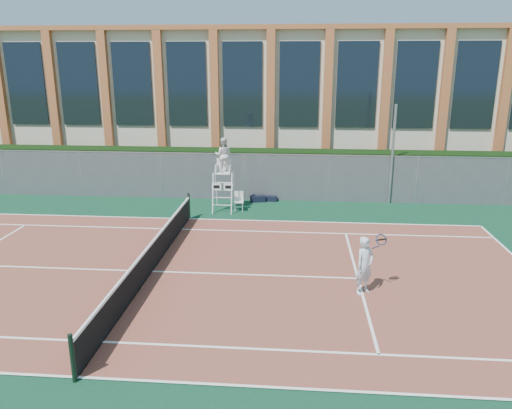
# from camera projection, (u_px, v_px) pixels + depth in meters

# --- Properties ---
(ground) EXTENTS (120.00, 120.00, 0.00)m
(ground) POSITION_uv_depth(u_px,v_px,m) (152.00, 272.00, 15.66)
(ground) COLOR #233814
(apron) EXTENTS (36.00, 20.00, 0.01)m
(apron) POSITION_uv_depth(u_px,v_px,m) (160.00, 260.00, 16.62)
(apron) COLOR #0C3725
(apron) RESTS_ON ground
(tennis_court) EXTENTS (23.77, 10.97, 0.02)m
(tennis_court) POSITION_uv_depth(u_px,v_px,m) (152.00, 272.00, 15.66)
(tennis_court) COLOR brown
(tennis_court) RESTS_ON apron
(tennis_net) EXTENTS (0.10, 11.30, 1.10)m
(tennis_net) POSITION_uv_depth(u_px,v_px,m) (151.00, 256.00, 15.51)
(tennis_net) COLOR black
(tennis_net) RESTS_ON ground
(fence) EXTENTS (40.00, 0.06, 2.20)m
(fence) POSITION_uv_depth(u_px,v_px,m) (203.00, 176.00, 23.79)
(fence) COLOR #595E60
(fence) RESTS_ON ground
(hedge) EXTENTS (40.00, 1.40, 2.20)m
(hedge) POSITION_uv_depth(u_px,v_px,m) (207.00, 171.00, 24.94)
(hedge) COLOR black
(hedge) RESTS_ON ground
(building) EXTENTS (45.00, 10.60, 8.22)m
(building) POSITION_uv_depth(u_px,v_px,m) (228.00, 98.00, 31.72)
(building) COLOR beige
(building) RESTS_ON ground
(steel_pole) EXTENTS (0.12, 0.12, 4.57)m
(steel_pole) POSITION_uv_depth(u_px,v_px,m) (392.00, 155.00, 22.67)
(steel_pole) COLOR #9EA0A5
(steel_pole) RESTS_ON ground
(umpire_chair) EXTENTS (0.91, 1.41, 3.28)m
(umpire_chair) POSITION_uv_depth(u_px,v_px,m) (223.00, 157.00, 21.65)
(umpire_chair) COLOR white
(umpire_chair) RESTS_ON ground
(plastic_chair) EXTENTS (0.43, 0.44, 0.86)m
(plastic_chair) POSITION_uv_depth(u_px,v_px,m) (239.00, 199.00, 22.04)
(plastic_chair) COLOR silver
(plastic_chair) RESTS_ON apron
(sports_bag_near) EXTENTS (0.75, 0.44, 0.30)m
(sports_bag_near) POSITION_uv_depth(u_px,v_px,m) (258.00, 199.00, 23.48)
(sports_bag_near) COLOR black
(sports_bag_near) RESTS_ON apron
(sports_bag_far) EXTENTS (0.63, 0.30, 0.25)m
(sports_bag_far) POSITION_uv_depth(u_px,v_px,m) (270.00, 199.00, 23.61)
(sports_bag_far) COLOR black
(sports_bag_far) RESTS_ON apron
(tennis_player) EXTENTS (1.00, 0.78, 1.69)m
(tennis_player) POSITION_uv_depth(u_px,v_px,m) (365.00, 265.00, 13.98)
(tennis_player) COLOR silver
(tennis_player) RESTS_ON tennis_court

